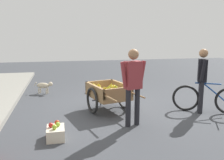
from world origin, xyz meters
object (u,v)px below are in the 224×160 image
object	(u,v)px
plastic_bucket	(94,88)
apple_crate	(56,132)
fruit_cart	(108,94)
bicycle	(207,99)
dog	(44,86)
vendor_person	(133,81)
cyclist_person	(202,75)

from	to	relation	value
plastic_bucket	apple_crate	size ratio (longest dim) A/B	0.62
fruit_cart	bicycle	size ratio (longest dim) A/B	1.21
bicycle	dog	size ratio (longest dim) A/B	2.38
bicycle	apple_crate	size ratio (longest dim) A/B	3.37
fruit_cart	dog	distance (m)	2.80
vendor_person	bicycle	bearing A→B (deg)	-77.56
fruit_cart	vendor_person	world-z (taller)	vendor_person
vendor_person	apple_crate	xyz separation A→B (m)	(-0.33, 1.58, -0.84)
vendor_person	bicycle	xyz separation A→B (m)	(0.45, -2.05, -0.61)
bicycle	apple_crate	bearing A→B (deg)	102.18
fruit_cart	plastic_bucket	world-z (taller)	fruit_cart
cyclist_person	plastic_bucket	world-z (taller)	cyclist_person
bicycle	plastic_bucket	xyz separation A→B (m)	(2.82, 2.38, -0.22)
apple_crate	dog	bearing A→B (deg)	6.14
cyclist_person	dog	bearing A→B (deg)	54.04
cyclist_person	dog	distance (m)	4.85
cyclist_person	fruit_cart	bearing A→B (deg)	75.26
dog	plastic_bucket	world-z (taller)	dog
fruit_cart	apple_crate	world-z (taller)	fruit_cart
fruit_cart	cyclist_person	bearing A→B (deg)	-104.74
vendor_person	cyclist_person	distance (m)	1.99
apple_crate	bicycle	bearing A→B (deg)	-77.82
bicycle	plastic_bucket	distance (m)	3.70
fruit_cart	bicycle	distance (m)	2.44
dog	plastic_bucket	bearing A→B (deg)	-92.61
vendor_person	cyclist_person	world-z (taller)	vendor_person
vendor_person	cyclist_person	size ratio (longest dim) A/B	1.03
vendor_person	dog	size ratio (longest dim) A/B	2.59
dog	apple_crate	size ratio (longest dim) A/B	1.42
cyclist_person	bicycle	bearing A→B (deg)	-118.85
bicycle	apple_crate	xyz separation A→B (m)	(-0.78, 3.63, -0.23)
fruit_cart	dog	xyz separation A→B (m)	(2.24, 1.68, -0.17)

